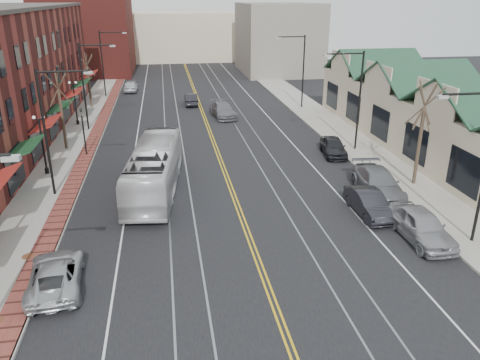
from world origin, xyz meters
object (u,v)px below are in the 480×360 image
object	(u,v)px
parked_car_a	(421,226)
parked_suv	(56,274)
transit_bus	(155,169)
parked_car_b	(369,203)
parked_car_c	(378,183)
parked_car_d	(333,147)

from	to	relation	value
parked_car_a	parked_suv	bearing A→B (deg)	-175.73
transit_bus	parked_car_b	distance (m)	13.74
transit_bus	parked_car_b	world-z (taller)	transit_bus
parked_car_b	parked_car_c	bearing A→B (deg)	55.43
parked_car_b	parked_suv	bearing A→B (deg)	-164.64
parked_car_b	parked_car_c	size ratio (longest dim) A/B	0.77
parked_suv	parked_car_c	world-z (taller)	parked_car_c
parked_car_c	parked_suv	bearing A→B (deg)	-152.55
transit_bus	parked_car_b	size ratio (longest dim) A/B	2.60
parked_car_a	parked_car_d	bearing A→B (deg)	88.49
parked_suv	parked_car_b	xyz separation A→B (m)	(16.80, 4.86, 0.05)
parked_suv	parked_car_b	world-z (taller)	parked_car_b
parked_car_a	parked_car_b	distance (m)	3.68
transit_bus	parked_car_c	bearing A→B (deg)	175.02
parked_suv	parked_car_b	bearing A→B (deg)	-169.53
transit_bus	parked_suv	distance (m)	11.38
parked_car_c	parked_car_b	bearing A→B (deg)	-118.44
parked_car_d	parked_car_c	bearing A→B (deg)	-82.06
parked_car_c	parked_car_d	bearing A→B (deg)	95.76
transit_bus	parked_car_d	xyz separation A→B (m)	(14.24, 5.33, -0.85)
parked_car_d	transit_bus	bearing A→B (deg)	-151.94
parked_car_a	parked_car_d	size ratio (longest dim) A/B	1.14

